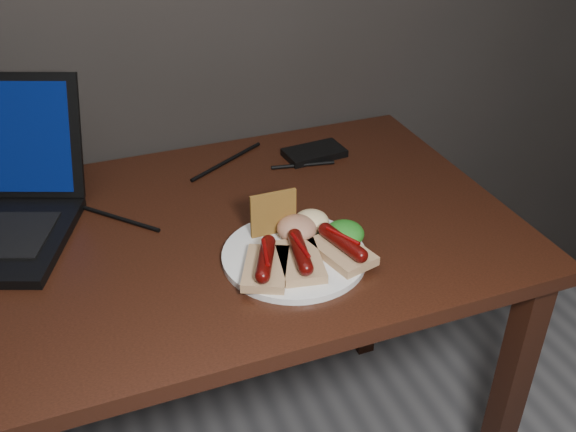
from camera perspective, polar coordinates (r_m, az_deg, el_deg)
The scene contains 11 objects.
desk at distance 1.24m, azimuth -12.60°, elevation -5.84°, with size 1.40×0.70×0.75m.
hard_drive at distance 1.45m, azimuth 2.35°, elevation 5.64°, with size 0.13×0.08×0.02m, color black.
desk_cables at distance 1.31m, azimuth -12.73°, elevation 1.59°, with size 0.89×0.30×0.01m.
plate at distance 1.12m, azimuth 0.55°, elevation -3.55°, with size 0.25×0.25×0.01m, color white.
bread_sausage_left at distance 1.06m, azimuth -1.99°, elevation -4.29°, with size 0.11×0.13×0.04m.
bread_sausage_center at distance 1.07m, azimuth 1.08°, elevation -3.67°, with size 0.09×0.13×0.04m.
bread_sausage_right at distance 1.10m, azimuth 4.84°, elevation -2.83°, with size 0.10×0.13×0.04m.
crispbread at distance 1.14m, azimuth -1.31°, elevation 0.24°, with size 0.09×0.01×0.09m, color #A06C2B.
salad_greens at distance 1.13m, azimuth 5.04°, elevation -1.55°, with size 0.07×0.07×0.04m, color #125A13.
salsa_mound at distance 1.14m, azimuth 0.79°, elevation -1.08°, with size 0.07×0.07×0.04m, color maroon.
coleslaw_mound at distance 1.16m, azimuth 2.09°, elevation -0.45°, with size 0.06×0.06×0.04m, color #EBE7CB.
Camera 1 is at (-0.09, 0.40, 1.41)m, focal length 40.00 mm.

